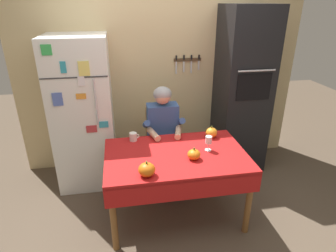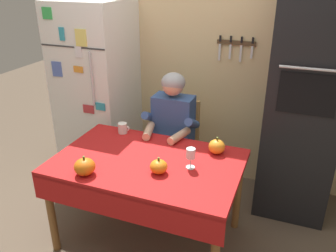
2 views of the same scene
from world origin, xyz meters
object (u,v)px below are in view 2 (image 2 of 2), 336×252
(dining_table, at_px, (146,171))
(pumpkin_large, at_px, (217,147))
(refrigerator, at_px, (97,91))
(wall_oven, at_px, (305,100))
(seated_person, at_px, (171,129))
(coffee_mug, at_px, (123,128))
(wine_glass, at_px, (191,154))
(pumpkin_small, at_px, (159,167))
(chair_behind_person, at_px, (178,143))
(pumpkin_medium, at_px, (85,167))

(dining_table, xyz_separation_m, pumpkin_large, (0.46, 0.32, 0.14))
(refrigerator, bearing_deg, pumpkin_large, -21.89)
(refrigerator, distance_m, wall_oven, 2.01)
(seated_person, height_order, pumpkin_large, seated_person)
(coffee_mug, xyz_separation_m, wine_glass, (0.73, -0.35, 0.06))
(pumpkin_small, bearing_deg, pumpkin_large, 54.11)
(dining_table, height_order, chair_behind_person, chair_behind_person)
(coffee_mug, distance_m, pumpkin_small, 0.74)
(wall_oven, relative_size, wine_glass, 13.50)
(refrigerator, height_order, wine_glass, refrigerator)
(wall_oven, distance_m, pumpkin_small, 1.40)
(pumpkin_small, bearing_deg, coffee_mug, 137.82)
(wall_oven, height_order, coffee_mug, wall_oven)
(chair_behind_person, height_order, seated_person, seated_person)
(seated_person, distance_m, wine_glass, 0.69)
(refrigerator, distance_m, wine_glass, 1.54)
(seated_person, bearing_deg, pumpkin_medium, -107.64)
(seated_person, bearing_deg, pumpkin_small, -75.85)
(dining_table, xyz_separation_m, seated_person, (-0.03, 0.60, 0.08))
(wall_oven, xyz_separation_m, pumpkin_large, (-0.59, -0.61, -0.25))
(seated_person, height_order, pumpkin_medium, seated_person)
(refrigerator, bearing_deg, chair_behind_person, -5.62)
(coffee_mug, bearing_deg, pumpkin_large, -4.39)
(refrigerator, xyz_separation_m, wine_glass, (1.29, -0.85, -0.05))
(wine_glass, height_order, pumpkin_medium, wine_glass)
(dining_table, relative_size, pumpkin_medium, 9.43)
(dining_table, height_order, seated_person, seated_person)
(pumpkin_medium, bearing_deg, dining_table, 44.11)
(chair_behind_person, height_order, coffee_mug, chair_behind_person)
(dining_table, relative_size, chair_behind_person, 1.51)
(dining_table, relative_size, pumpkin_large, 10.28)
(wine_glass, bearing_deg, wall_oven, 51.18)
(wine_glass, height_order, pumpkin_large, wine_glass)
(chair_behind_person, bearing_deg, refrigerator, 174.38)
(seated_person, relative_size, pumpkin_small, 9.98)
(dining_table, height_order, pumpkin_large, pumpkin_large)
(coffee_mug, distance_m, wine_glass, 0.81)
(wine_glass, height_order, pumpkin_small, wine_glass)
(refrigerator, distance_m, pumpkin_medium, 1.35)
(dining_table, bearing_deg, wall_oven, 41.31)
(pumpkin_large, bearing_deg, pumpkin_medium, -141.11)
(coffee_mug, bearing_deg, chair_behind_person, 48.33)
(wine_glass, xyz_separation_m, pumpkin_medium, (-0.66, -0.35, -0.05))
(refrigerator, bearing_deg, dining_table, -42.91)
(pumpkin_large, relative_size, pumpkin_small, 1.09)
(pumpkin_large, bearing_deg, seated_person, 149.67)
(dining_table, relative_size, pumpkin_small, 11.22)
(coffee_mug, distance_m, pumpkin_medium, 0.70)
(refrigerator, relative_size, pumpkin_large, 13.21)
(seated_person, bearing_deg, dining_table, -86.98)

